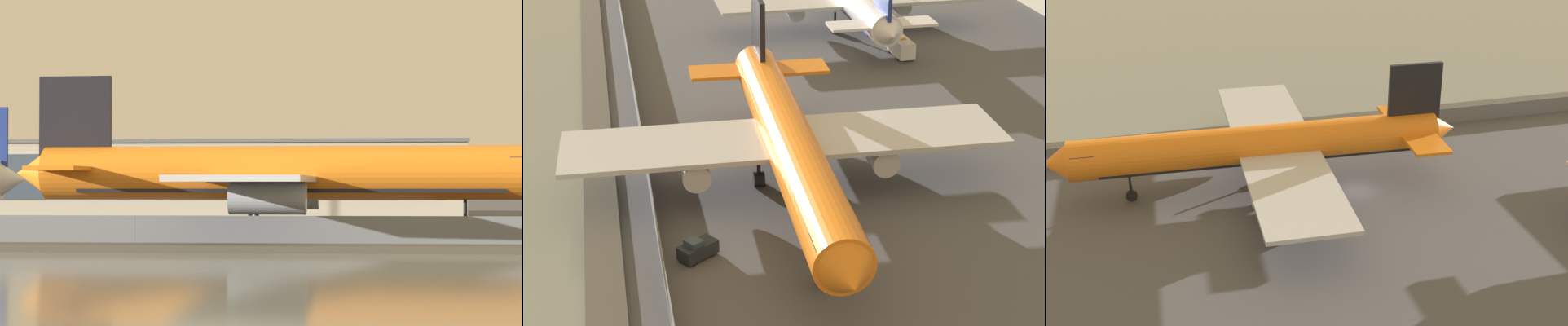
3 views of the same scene
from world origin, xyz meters
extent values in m
plane|color=#4C4C51|center=(0.00, 0.00, 0.00)|extent=(500.00, 500.00, 0.00)
cube|color=gray|center=(0.00, -71.00, 0.00)|extent=(320.00, 98.00, 0.01)
cube|color=#474238|center=(0.00, -20.50, 0.25)|extent=(320.00, 3.00, 0.50)
cube|color=slate|center=(0.00, -16.00, 1.16)|extent=(280.00, 0.08, 2.32)
cylinder|color=slate|center=(0.00, -16.00, 1.16)|extent=(0.10, 0.10, 2.32)
cylinder|color=orange|center=(10.68, -3.52, 5.57)|extent=(42.34, 6.15, 4.55)
cone|color=orange|center=(33.01, -4.37, 5.57)|extent=(3.12, 4.43, 4.32)
cone|color=orange|center=(-11.65, -2.67, 5.57)|extent=(3.11, 4.20, 4.09)
cube|color=#232D3D|center=(30.07, -4.26, 6.14)|extent=(2.65, 3.96, 1.36)
cube|color=black|center=(10.68, -3.52, 4.32)|extent=(35.98, 5.00, 0.82)
cube|color=#B7BABF|center=(8.95, 6.68, 5.00)|extent=(10.05, 20.59, 0.45)
cube|color=#B7BABF|center=(8.19, -13.56, 5.00)|extent=(10.05, 20.59, 0.45)
cylinder|color=#B7BABF|center=(10.16, 5.01, 3.52)|extent=(6.00, 2.72, 2.50)
cylinder|color=#B7BABF|center=(9.51, -11.99, 3.52)|extent=(6.00, 2.72, 2.50)
cube|color=black|center=(-7.87, -2.82, 10.12)|extent=(6.35, 0.79, 7.73)
cube|color=orange|center=(-7.73, 0.89, 5.91)|extent=(4.50, 7.58, 0.36)
cube|color=orange|center=(-8.02, -6.53, 5.91)|extent=(4.50, 7.58, 0.36)
cylinder|color=black|center=(25.44, -4.08, 1.97)|extent=(0.32, 0.32, 2.66)
cylinder|color=black|center=(25.44, -4.08, 0.64)|extent=(1.29, 0.55, 1.27)
cylinder|color=black|center=(7.82, -1.02, 1.97)|extent=(0.36, 0.36, 2.66)
cylinder|color=black|center=(7.82, -1.02, 0.64)|extent=(1.50, 1.08, 1.46)
cylinder|color=black|center=(7.64, -5.80, 1.97)|extent=(0.36, 0.36, 2.66)
cylinder|color=black|center=(7.64, -5.80, 0.64)|extent=(1.50, 1.08, 1.46)
cube|color=#1E2328|center=(19.31, -13.00, 0.75)|extent=(3.10, 3.55, 1.11)
cube|color=#283847|center=(19.53, -13.33, 1.55)|extent=(1.69, 1.64, 0.50)
cylinder|color=black|center=(20.42, -13.45, 0.35)|extent=(0.57, 0.70, 0.70)
cylinder|color=black|center=(19.29, -14.20, 0.35)|extent=(0.57, 0.70, 0.70)
cylinder|color=black|center=(19.33, -11.80, 0.35)|extent=(0.57, 0.70, 0.70)
cylinder|color=black|center=(18.19, -12.55, 0.35)|extent=(0.57, 0.70, 0.70)
camera|label=1|loc=(14.83, -89.47, 4.60)|focal=70.00mm
camera|label=2|loc=(79.75, -18.89, 37.45)|focal=60.00mm
camera|label=3|loc=(24.19, 71.16, 40.26)|focal=50.00mm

